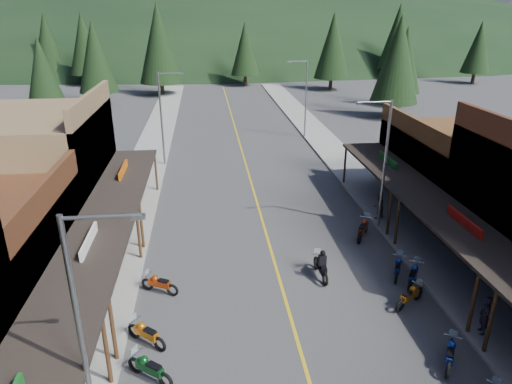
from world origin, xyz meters
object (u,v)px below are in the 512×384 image
object	(u,v)px
shop_west_3	(39,170)
pine_5	(398,36)
shop_east_3	(457,169)
bike_east_7	(410,295)
pedestrian_east_a	(485,315)
pine_3	(245,48)
bike_west_6	(149,367)
streetlight_3	(305,95)
streetlight_0	(85,331)
pine_11	(398,59)
pine_4	(333,46)
bike_west_8	(159,283)
streetlight_1	(163,115)
bike_east_8	(413,274)
pine_1	(84,43)
pine_7	(47,42)
streetlight_2	(383,160)
bike_east_6	(450,353)
bike_east_9	(398,267)
pine_10	(95,57)
bike_east_10	(363,228)
bike_west_7	(146,333)
pine_2	(159,43)
pine_9	(405,60)
pine_6	(478,47)
pedestrian_east_b	(378,206)
pine_8	(42,72)

from	to	relation	value
shop_west_3	pine_5	world-z (taller)	pine_5
shop_east_3	bike_east_7	xyz separation A→B (m)	(-8.17, -11.31, -1.96)
shop_east_3	pedestrian_east_a	distance (m)	15.01
pine_3	bike_west_6	bearing A→B (deg)	-98.05
streetlight_3	pedestrian_east_a	distance (m)	32.55
streetlight_0	pine_11	bearing A→B (deg)	58.51
pine_5	pine_4	bearing A→B (deg)	-143.13
streetlight_3	bike_east_7	bearing A→B (deg)	-92.60
pine_4	bike_west_8	bearing A→B (deg)	-112.52
streetlight_1	bike_east_8	distance (m)	24.73
pine_4	bike_west_6	world-z (taller)	pine_4
pedestrian_east_a	pine_1	bearing A→B (deg)	-142.15
shop_east_3	pine_3	xyz separation A→B (m)	(-9.75, 54.70, 3.95)
pine_1	pine_11	size ratio (longest dim) A/B	1.01
shop_west_3	bike_east_7	bearing A→B (deg)	-30.28
streetlight_1	pine_1	size ratio (longest dim) A/B	0.64
pine_7	streetlight_2	bearing A→B (deg)	-60.19
streetlight_0	bike_east_6	bearing A→B (deg)	9.95
pine_1	pine_4	size ratio (longest dim) A/B	1.00
shop_west_3	pine_3	size ratio (longest dim) A/B	0.99
pine_11	streetlight_1	bearing A→B (deg)	-149.30
shop_west_3	bike_east_9	size ratio (longest dim) A/B	5.55
streetlight_2	pine_3	size ratio (longest dim) A/B	0.73
pine_11	bike_west_6	xyz separation A→B (m)	(-25.81, -41.34, -6.59)
pine_10	bike_east_10	xyz separation A→B (m)	(23.68, -43.22, -6.13)
streetlight_2	pedestrian_east_a	xyz separation A→B (m)	(0.76, -10.36, -3.44)
bike_west_7	bike_east_10	world-z (taller)	bike_east_10
bike_west_6	pine_10	bearing A→B (deg)	49.99
streetlight_2	bike_east_7	world-z (taller)	streetlight_2
streetlight_1	pine_4	bearing A→B (deg)	56.71
shop_west_3	pine_2	bearing A→B (deg)	85.37
bike_east_7	bike_east_9	bearing A→B (deg)	136.54
pine_9	pine_11	distance (m)	8.10
shop_east_3	streetlight_1	size ratio (longest dim) A/B	1.36
streetlight_1	pine_10	size ratio (longest dim) A/B	0.69
pine_6	bike_east_9	world-z (taller)	pine_6
bike_west_8	pedestrian_east_b	size ratio (longest dim) A/B	1.16
streetlight_2	pine_4	size ratio (longest dim) A/B	0.64
pedestrian_east_a	pine_7	bearing A→B (deg)	-138.94
pine_6	pine_9	size ratio (longest dim) A/B	1.02
pine_9	bike_east_9	world-z (taller)	pine_9
streetlight_3	pine_7	world-z (taller)	pine_7
streetlight_3	pine_6	xyz separation A→B (m)	(39.05, 34.00, 2.02)
pine_8	pine_11	size ratio (longest dim) A/B	0.81
bike_east_6	bike_east_9	world-z (taller)	bike_east_6
shop_west_3	pine_7	world-z (taller)	pine_7
pine_5	bike_west_6	bearing A→B (deg)	-117.85
bike_east_6	pedestrian_east_b	world-z (taller)	pedestrian_east_b
pine_4	pine_10	bearing A→B (deg)	-164.48
pine_2	pedestrian_east_a	bearing A→B (deg)	-73.65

